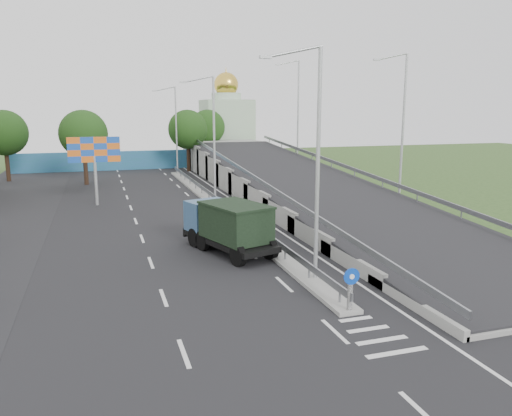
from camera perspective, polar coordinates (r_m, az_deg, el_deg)
name	(u,v)px	position (r m, az deg, el deg)	size (l,w,h in m)	color
ground	(380,340)	(17.92, 14.00, -14.41)	(160.00, 160.00, 0.00)	#2D4C1E
road_surface	(188,221)	(34.98, -7.74, -1.50)	(26.00, 90.00, 0.04)	black
median	(217,207)	(39.38, -4.46, 0.15)	(1.00, 44.00, 0.20)	gray
overpass_ramp	(305,182)	(41.42, 5.67, 2.99)	(10.00, 50.00, 3.50)	gray
median_guardrail	(217,199)	(39.26, -4.47, 1.08)	(0.09, 44.00, 0.71)	gray
sign_bollard	(350,289)	(19.25, 10.74, -9.09)	(0.64, 0.23, 1.67)	black
lamp_post_near	(314,153)	(21.63, 6.65, 6.26)	(2.74, 0.18, 10.08)	#B2B5B7
lamp_post_mid	(212,132)	(40.66, -5.08, 8.59)	(2.74, 0.18, 10.08)	#B2B5B7
lamp_post_far	(175,125)	(60.33, -9.29, 9.34)	(2.74, 0.18, 10.08)	#B2B5B7
blue_wall	(137,160)	(66.13, -13.47, 5.34)	(30.00, 0.50, 2.40)	#246E86
church	(227,125)	(76.03, -3.38, 9.46)	(7.00, 7.00, 13.80)	#B2CCAD
billboard	(94,154)	(41.79, -18.00, 5.93)	(4.00, 0.24, 5.50)	#B2B5B7
tree_left_mid	(83,134)	(53.72, -19.13, 7.99)	(4.80, 4.80, 7.60)	black
tree_median_far	(188,130)	(62.62, -7.81, 8.87)	(4.80, 4.80, 7.60)	black
tree_left_far	(4,133)	(59.43, -26.82, 7.66)	(4.80, 4.80, 7.60)	black
tree_ramp_far	(208,127)	(70.26, -5.56, 9.17)	(4.80, 4.80, 7.60)	black
dump_truck	(228,224)	(26.99, -3.25, -1.87)	(4.14, 6.71, 2.78)	black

